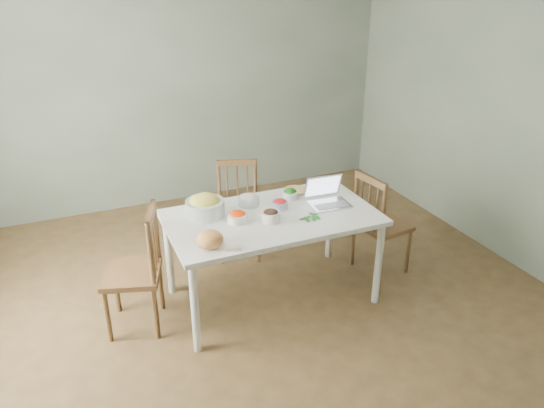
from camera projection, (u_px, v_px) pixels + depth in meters
name	position (u px, v px, depth m)	size (l,w,h in m)	color
floor	(262.00, 310.00, 4.34)	(5.00, 5.00, 0.00)	#42301B
wall_back	(177.00, 88.00, 5.85)	(5.00, 0.00, 2.70)	gray
wall_right	(518.00, 120.00, 4.66)	(0.00, 5.00, 2.70)	gray
dining_table	(272.00, 257.00, 4.35)	(1.68, 0.95, 0.79)	white
chair_far	(239.00, 212.00, 4.98)	(0.41, 0.39, 0.93)	#412713
chair_left	(131.00, 271.00, 3.96)	(0.44, 0.42, 1.00)	#412713
chair_right	(383.00, 222.00, 4.73)	(0.43, 0.41, 0.97)	#412713
bread_boule	(210.00, 239.00, 3.69)	(0.19, 0.19, 0.13)	#B97C44
butter_stick	(233.00, 248.00, 3.66)	(0.11, 0.03, 0.03)	beige
bowl_squash	(205.00, 206.00, 4.13)	(0.31, 0.31, 0.18)	gold
bowl_carrot	(237.00, 217.00, 4.05)	(0.16, 0.16, 0.09)	#DF3D09
bowl_onion	(249.00, 200.00, 4.34)	(0.18, 0.18, 0.10)	silver
bowl_mushroom	(271.00, 216.00, 4.06)	(0.15, 0.15, 0.10)	black
bowl_redpep	(280.00, 204.00, 4.28)	(0.14, 0.14, 0.08)	red
bowl_broccoli	(290.00, 194.00, 4.46)	(0.14, 0.14, 0.09)	#145115
flatbread	(296.00, 191.00, 4.61)	(0.22, 0.22, 0.02)	tan
basil_bunch	(309.00, 217.00, 4.13)	(0.19, 0.19, 0.02)	#0C540B
laptop	(330.00, 193.00, 4.30)	(0.33, 0.30, 0.22)	silver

